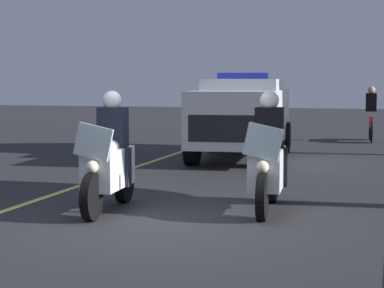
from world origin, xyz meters
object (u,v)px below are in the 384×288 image
Objects in this scene: police_motorcycle_lead_right at (268,162)px; police_suv at (242,114)px; cyclist_background at (371,114)px; police_motorcycle_lead_left at (109,162)px.

police_suv is (-6.71, -1.76, 0.37)m from police_motorcycle_lead_right.
police_suv reaches higher than cyclist_background.
police_motorcycle_lead_left is at bearing -74.26° from police_motorcycle_lead_right.
police_suv reaches higher than police_motorcycle_lead_right.
cyclist_background is (-12.58, 1.05, 0.14)m from police_motorcycle_lead_right.
police_suv is at bearing 176.67° from police_motorcycle_lead_left.
police_motorcycle_lead_right is 6.94m from police_suv.
cyclist_background is at bearing 175.22° from police_motorcycle_lead_right.
police_motorcycle_lead_left is 7.34m from police_suv.
police_motorcycle_lead_left is at bearing -3.33° from police_suv.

